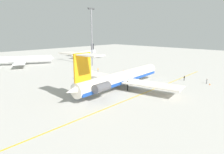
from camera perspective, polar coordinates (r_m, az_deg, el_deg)
The scene contains 13 objects.
ground at distance 62.55m, azimuth 10.59°, elevation -3.67°, with size 307.20×307.20×0.00m, color #B7B5AD.
main_jetliner at distance 62.11m, azimuth 2.01°, elevation -0.33°, with size 42.69×37.82×12.43m.
airliner_mid_left at distance 116.93m, azimuth -23.76°, elevation 4.55°, with size 29.92×30.29×9.60m.
airliner_mid_right at distance 140.85m, azimuth -7.94°, elevation 6.60°, with size 27.28×27.36×8.35m.
ground_crew_near_nose at distance 89.04m, azimuth -3.98°, elevation 2.18°, with size 0.40×0.27×1.72m.
ground_crew_near_tail at distance 85.39m, azimuth -6.33°, elevation 1.68°, with size 0.38×0.28×1.75m.
ground_crew_portside at distance 75.90m, azimuth 25.16°, elevation -0.92°, with size 0.27×0.42×1.69m.
ground_crew_starboard at distance 77.46m, azimuth 19.71°, elevation -0.16°, with size 0.28×0.44×1.75m.
safety_cone_nose at distance 87.43m, azimuth 4.27°, elevation 1.43°, with size 0.40×0.40×0.55m, color #EA590F.
safety_cone_wingtip at distance 90.86m, azimuth 3.28°, elevation 1.88°, with size 0.40×0.40×0.55m, color #EA590F.
safety_cone_tail at distance 74.84m, azimuth 25.88°, elevation -1.81°, with size 0.40×0.40×0.55m, color #EA590F.
taxiway_centreline at distance 59.08m, azimuth 8.82°, elevation -4.58°, with size 86.46×0.36×0.01m, color gold.
light_mast at distance 104.17m, azimuth -5.73°, elevation 11.68°, with size 4.00×0.70×28.56m.
Camera 1 is at (-50.92, -31.79, 17.58)m, focal length 32.44 mm.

